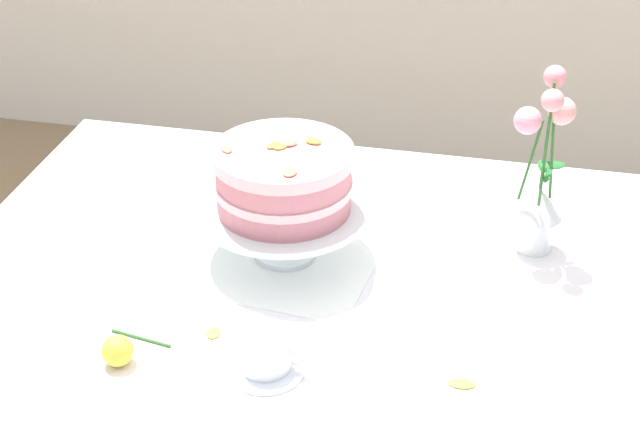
{
  "coord_description": "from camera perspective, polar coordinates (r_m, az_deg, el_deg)",
  "views": [
    {
      "loc": [
        0.25,
        -1.35,
        1.7
      ],
      "look_at": [
        -0.05,
        0.02,
        0.86
      ],
      "focal_mm": 55.08,
      "sensor_mm": 36.0,
      "label": 1
    }
  ],
  "objects": [
    {
      "name": "linen_napkin",
      "position": [
        1.74,
        -2.03,
        -2.45
      ],
      "size": [
        0.35,
        0.35,
        0.0
      ],
      "primitive_type": "cube",
      "rotation": [
        0.0,
        0.0,
        -0.11
      ],
      "color": "white",
      "rests_on": "dining_table"
    },
    {
      "name": "layer_cake",
      "position": [
        1.66,
        -2.13,
        2.05
      ],
      "size": [
        0.24,
        0.24,
        0.12
      ],
      "color": "#CC7A84",
      "rests_on": "cake_stand"
    },
    {
      "name": "loose_petal_0",
      "position": [
        1.56,
        -6.22,
        -6.92
      ],
      "size": [
        0.02,
        0.03,
        0.01
      ],
      "primitive_type": "ellipsoid",
      "rotation": [
        0.0,
        0.0,
        4.72
      ],
      "color": "yellow",
      "rests_on": "dining_table"
    },
    {
      "name": "teacup",
      "position": [
        1.48,
        -3.15,
        -8.38
      ],
      "size": [
        0.12,
        0.12,
        0.05
      ],
      "color": "white",
      "rests_on": "dining_table"
    },
    {
      "name": "fallen_rose",
      "position": [
        1.52,
        -11.65,
        -7.8
      ],
      "size": [
        0.1,
        0.1,
        0.05
      ],
      "color": "#2D6028",
      "rests_on": "dining_table"
    },
    {
      "name": "dining_table",
      "position": [
        1.71,
        1.29,
        -6.87
      ],
      "size": [
        1.4,
        1.0,
        0.74
      ],
      "color": "white",
      "rests_on": "ground"
    },
    {
      "name": "loose_petal_1",
      "position": [
        1.48,
        8.24,
        -9.75
      ],
      "size": [
        0.04,
        0.03,
        0.0
      ],
      "primitive_type": "ellipsoid",
      "rotation": [
        0.0,
        0.0,
        0.08
      ],
      "color": "yellow",
      "rests_on": "dining_table"
    },
    {
      "name": "cake_stand",
      "position": [
        1.69,
        -2.08,
        -0.15
      ],
      "size": [
        0.29,
        0.29,
        0.1
      ],
      "color": "silver",
      "rests_on": "linen_napkin"
    },
    {
      "name": "flower_vase",
      "position": [
        1.73,
        12.69,
        1.85
      ],
      "size": [
        0.1,
        0.1,
        0.34
      ],
      "color": "silver",
      "rests_on": "dining_table"
    }
  ]
}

